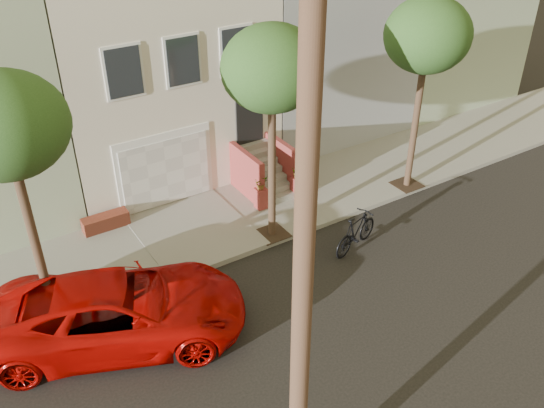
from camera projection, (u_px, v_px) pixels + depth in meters
ground at (322, 327)px, 14.52m from camera, size 90.00×90.00×0.00m
sidewalk at (220, 223)px, 18.31m from camera, size 40.00×3.70×0.15m
house_row at (137, 60)px, 20.58m from camera, size 33.10×11.70×7.00m
tree_left at (5, 127)px, 12.02m from camera, size 2.70×2.57×6.30m
tree_mid at (272, 70)px, 14.97m from camera, size 2.70×2.57×6.30m
tree_right at (428, 36)px, 17.47m from camera, size 2.70×2.57×6.30m
pickup_truck at (119, 310)px, 13.84m from camera, size 6.57×4.82×1.66m
motorcycle at (356, 232)px, 17.01m from camera, size 2.03×1.09×1.17m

